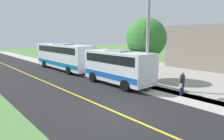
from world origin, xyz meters
The scene contains 10 objects.
ground_plane centered at (0.00, 0.00, 0.00)m, with size 120.00×120.00×0.00m, color #548442.
road_surface centered at (0.00, 0.00, 0.00)m, with size 8.00×100.00×0.01m, color black.
sidewalk centered at (-5.20, 0.00, 0.00)m, with size 2.40×100.00×0.01m, color #B2ADA3.
road_centre_line centered at (0.00, 0.00, 0.01)m, with size 0.16×100.00×0.00m, color gold.
shuttle_bus_front centered at (-4.47, -4.72, 1.63)m, with size 2.60×6.79×2.96m.
transit_bus_rear centered at (-4.48, -14.53, 1.76)m, with size 2.61×10.57×3.21m.
pedestrian_with_bags centered at (-5.73, 0.61, 0.88)m, with size 0.72×0.34×1.65m.
pedestrian_waiting centered at (-4.74, -1.70, 0.93)m, with size 0.72×0.34×1.73m.
street_light_pole centered at (-4.86, -2.00, 3.97)m, with size 1.97×0.24×7.14m.
tree_curbside centered at (-7.40, -4.09, 3.92)m, with size 3.67×3.67×5.77m.
Camera 1 is at (6.96, 7.58, 4.19)m, focal length 31.68 mm.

